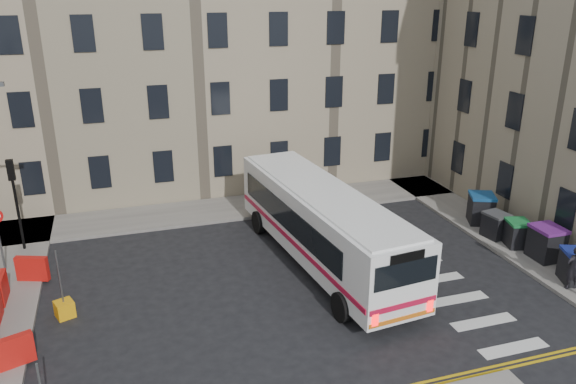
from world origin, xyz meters
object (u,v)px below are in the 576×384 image
bus (322,222)px  wheelie_bin_c (517,233)px  wheelie_bin_a (576,266)px  bollard_yellow (65,309)px  pedestrian (573,268)px  wheelie_bin_d (496,225)px  wheelie_bin_e (481,208)px  wheelie_bin_b (546,243)px

bus → wheelie_bin_c: (8.78, -1.35, -1.11)m
wheelie_bin_a → bollard_yellow: 19.31m
bus → bollard_yellow: 10.35m
bus → pedestrian: bus is taller
bus → wheelie_bin_d: bus is taller
wheelie_bin_e → pedestrian: (-0.59, -6.56, 0.15)m
bus → wheelie_bin_c: bus is taller
wheelie_bin_c → wheelie_bin_b: bearing=-62.1°
wheelie_bin_c → pedestrian: 3.84m
wheelie_bin_e → wheelie_bin_b: bearing=-62.5°
wheelie_bin_a → wheelie_bin_c: (-0.02, 3.41, -0.06)m
bollard_yellow → wheelie_bin_c: bearing=-0.6°
wheelie_bin_c → wheelie_bin_e: size_ratio=0.77×
bus → wheelie_bin_b: (9.11, -2.76, -0.99)m
bus → wheelie_bin_a: bearing=-34.4°
wheelie_bin_b → bollard_yellow: (-19.28, 1.62, -0.58)m
wheelie_bin_d → wheelie_bin_c: bearing=-84.4°
wheelie_bin_a → wheelie_bin_e: wheelie_bin_e is taller
bus → wheelie_bin_a: (8.80, -4.75, -1.06)m
bus → bollard_yellow: bearing=-179.6°
wheelie_bin_e → wheelie_bin_c: bearing=-67.5°
wheelie_bin_a → wheelie_bin_e: size_ratio=0.88×
wheelie_bin_c → wheelie_bin_d: (-0.31, 1.11, -0.01)m
wheelie_bin_e → bollard_yellow: 19.20m
wheelie_bin_d → pedestrian: size_ratio=0.69×
bus → wheelie_bin_e: size_ratio=7.29×
wheelie_bin_a → wheelie_bin_c: bearing=111.0°
wheelie_bin_d → wheelie_bin_e: bearing=67.4°
wheelie_bin_c → pedestrian: pedestrian is taller
wheelie_bin_c → bollard_yellow: (-18.95, 0.21, -0.45)m
wheelie_bin_c → wheelie_bin_d: 1.15m
wheelie_bin_e → bollard_yellow: bearing=-148.4°
wheelie_bin_c → wheelie_bin_d: wheelie_bin_c is taller
wheelie_bin_a → wheelie_bin_d: (-0.32, 4.51, -0.07)m
wheelie_bin_d → wheelie_bin_e: wheelie_bin_e is taller
wheelie_bin_a → wheelie_bin_b: (0.32, 2.00, 0.07)m
bollard_yellow → bus: bearing=6.4°
wheelie_bin_a → wheelie_bin_b: size_ratio=1.02×
wheelie_bin_b → bollard_yellow: bearing=175.8°
wheelie_bin_e → bollard_yellow: (-19.02, -2.56, -0.58)m
wheelie_bin_d → pedestrian: 4.91m
wheelie_bin_e → pedestrian: 6.59m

